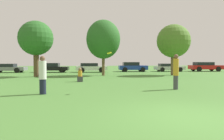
% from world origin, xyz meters
% --- Properties ---
extents(ground_plane, '(120.00, 120.00, 0.00)m').
position_xyz_m(ground_plane, '(0.00, 0.00, 0.00)').
color(ground_plane, '#477A33').
extents(person_thrower, '(0.35, 0.35, 1.77)m').
position_xyz_m(person_thrower, '(-4.70, 4.70, 0.89)').
color(person_thrower, '#191E33').
rests_on(person_thrower, ground).
extents(person_catcher, '(0.30, 0.30, 1.89)m').
position_xyz_m(person_catcher, '(2.09, 5.49, 0.99)').
color(person_catcher, '#3F3F47').
rests_on(person_catcher, ground).
extents(frisbee, '(0.24, 0.23, 0.12)m').
position_xyz_m(frisbee, '(-1.58, 4.89, 1.91)').
color(frisbee, yellow).
extents(bystander_sitting, '(0.41, 0.35, 1.04)m').
position_xyz_m(bystander_sitting, '(-3.09, 10.46, 0.43)').
color(bystander_sitting, '#3F3F47').
rests_on(bystander_sitting, ground).
extents(tree_0, '(3.31, 3.31, 5.37)m').
position_xyz_m(tree_0, '(-7.36, 16.04, 3.67)').
color(tree_0, brown).
rests_on(tree_0, ground).
extents(tree_1, '(3.51, 3.51, 5.78)m').
position_xyz_m(tree_1, '(-0.78, 16.86, 3.75)').
color(tree_1, brown).
rests_on(tree_1, ground).
extents(tree_2, '(3.52, 3.52, 5.40)m').
position_xyz_m(tree_2, '(6.65, 16.38, 3.60)').
color(tree_2, brown).
rests_on(tree_2, ground).
extents(parked_car_grey, '(4.54, 2.06, 1.15)m').
position_xyz_m(parked_car_grey, '(-12.68, 24.08, 0.62)').
color(parked_car_grey, slate).
rests_on(parked_car_grey, ground).
extents(parked_car_black, '(4.25, 2.21, 1.24)m').
position_xyz_m(parked_car_black, '(-7.00, 23.88, 0.66)').
color(parked_car_black, black).
rests_on(parked_car_black, ground).
extents(parked_car_white, '(4.20, 2.12, 1.22)m').
position_xyz_m(parked_car_white, '(-1.82, 23.47, 0.66)').
color(parked_car_white, silver).
rests_on(parked_car_white, ground).
extents(parked_car_blue, '(4.07, 2.11, 1.35)m').
position_xyz_m(parked_car_blue, '(4.02, 24.30, 0.71)').
color(parked_car_blue, '#1E389E').
rests_on(parked_car_blue, ground).
extents(parked_car_silver, '(4.22, 2.05, 1.14)m').
position_xyz_m(parked_car_silver, '(9.31, 24.02, 0.61)').
color(parked_car_silver, '#B2B2B7').
rests_on(parked_car_silver, ground).
extents(parked_car_red, '(4.67, 2.20, 1.34)m').
position_xyz_m(parked_car_red, '(14.72, 23.78, 0.72)').
color(parked_car_red, red).
rests_on(parked_car_red, ground).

